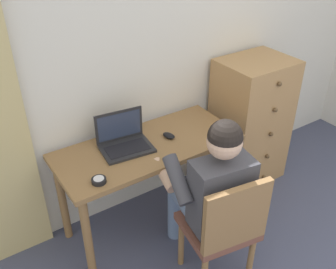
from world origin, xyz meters
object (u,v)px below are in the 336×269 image
(computer_mouse, at_px, (169,136))
(desk, at_px, (148,158))
(chair, at_px, (224,227))
(desk_clock, at_px, (99,180))
(laptop, at_px, (124,140))
(person_seated, at_px, (210,186))
(dresser, at_px, (250,122))
(coffee_mug, at_px, (223,129))

(computer_mouse, bearing_deg, desk, 164.93)
(chair, distance_m, computer_mouse, 0.76)
(desk, xyz_separation_m, desk_clock, (-0.46, -0.19, 0.13))
(laptop, bearing_deg, person_seated, -65.24)
(dresser, distance_m, coffee_mug, 0.64)
(dresser, distance_m, desk_clock, 1.55)
(dresser, distance_m, person_seated, 1.11)
(computer_mouse, bearing_deg, desk_clock, -177.43)
(dresser, height_order, computer_mouse, dresser)
(dresser, relative_size, desk_clock, 12.32)
(chair, xyz_separation_m, person_seated, (0.03, 0.18, 0.18))
(computer_mouse, distance_m, coffee_mug, 0.39)
(dresser, bearing_deg, desk, -176.54)
(desk, distance_m, person_seated, 0.55)
(computer_mouse, bearing_deg, dresser, -9.75)
(laptop, height_order, desk_clock, laptop)
(chair, relative_size, coffee_mug, 7.34)
(chair, xyz_separation_m, coffee_mug, (0.41, 0.52, 0.29))
(chair, distance_m, person_seated, 0.26)
(dresser, bearing_deg, laptop, 179.87)
(chair, height_order, coffee_mug, chair)
(chair, relative_size, laptop, 2.41)
(laptop, xyz_separation_m, coffee_mug, (0.66, -0.25, -0.00))
(laptop, distance_m, desk_clock, 0.40)
(person_seated, height_order, desk_clock, person_seated)
(person_seated, bearing_deg, desk, 103.56)
(person_seated, distance_m, coffee_mug, 0.53)
(chair, distance_m, laptop, 0.87)
(desk, bearing_deg, chair, -81.85)
(dresser, relative_size, person_seated, 0.93)
(dresser, distance_m, chair, 1.23)
(computer_mouse, bearing_deg, chair, -109.66)
(person_seated, bearing_deg, desk_clock, 149.92)
(desk, bearing_deg, computer_mouse, -0.99)
(desk, height_order, laptop, laptop)
(laptop, bearing_deg, desk, -24.28)
(chair, distance_m, desk_clock, 0.81)
(desk, distance_m, chair, 0.73)
(dresser, bearing_deg, desk_clock, -170.44)
(dresser, bearing_deg, computer_mouse, -175.68)
(desk, relative_size, person_seated, 1.08)
(chair, height_order, person_seated, person_seated)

